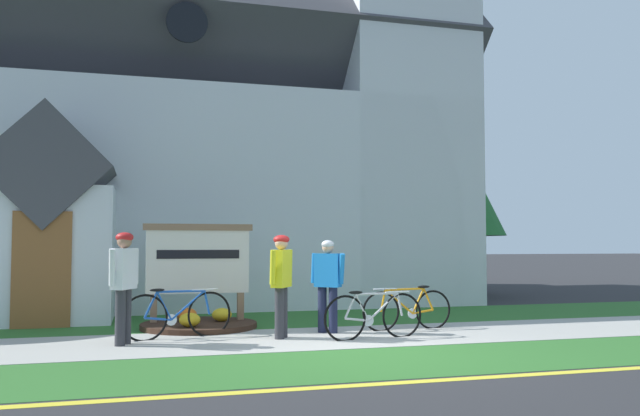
{
  "coord_description": "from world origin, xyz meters",
  "views": [
    {
      "loc": [
        -3.08,
        -8.65,
        1.51
      ],
      "look_at": [
        0.52,
        4.29,
        2.25
      ],
      "focal_mm": 36.3,
      "sensor_mm": 36.0,
      "label": 1
    }
  ],
  "objects_px": {
    "church_sign": "(198,261)",
    "cyclist_in_blue_jersey": "(328,279)",
    "bicycle_blue": "(408,309)",
    "roadside_conifer": "(436,164)",
    "bicycle_white": "(374,315)",
    "cyclist_in_green_jersey": "(124,279)",
    "bicycle_silver": "(177,314)",
    "cyclist_in_red_jersey": "(281,278)"
  },
  "relations": [
    {
      "from": "bicycle_blue",
      "to": "cyclist_in_blue_jersey",
      "type": "bearing_deg",
      "value": -178.62
    },
    {
      "from": "bicycle_blue",
      "to": "church_sign",
      "type": "bearing_deg",
      "value": 157.04
    },
    {
      "from": "bicycle_silver",
      "to": "cyclist_in_red_jersey",
      "type": "relative_size",
      "value": 1.06
    },
    {
      "from": "bicycle_blue",
      "to": "roadside_conifer",
      "type": "distance_m",
      "value": 8.78
    },
    {
      "from": "cyclist_in_green_jersey",
      "to": "cyclist_in_red_jersey",
      "type": "bearing_deg",
      "value": 0.77
    },
    {
      "from": "bicycle_blue",
      "to": "cyclist_in_green_jersey",
      "type": "bearing_deg",
      "value": -174.14
    },
    {
      "from": "cyclist_in_blue_jersey",
      "to": "roadside_conifer",
      "type": "xyz_separation_m",
      "value": [
        5.44,
        7.03,
        2.98
      ]
    },
    {
      "from": "bicycle_blue",
      "to": "bicycle_silver",
      "type": "bearing_deg",
      "value": 179.59
    },
    {
      "from": "bicycle_silver",
      "to": "bicycle_blue",
      "type": "height_order",
      "value": "bicycle_silver"
    },
    {
      "from": "bicycle_blue",
      "to": "cyclist_in_red_jersey",
      "type": "bearing_deg",
      "value": -169.07
    },
    {
      "from": "church_sign",
      "to": "bicycle_white",
      "type": "xyz_separation_m",
      "value": [
        2.56,
        -2.36,
        -0.82
      ]
    },
    {
      "from": "cyclist_in_red_jersey",
      "to": "roadside_conifer",
      "type": "distance_m",
      "value": 10.21
    },
    {
      "from": "cyclist_in_red_jersey",
      "to": "cyclist_in_blue_jersey",
      "type": "bearing_deg",
      "value": 25.29
    },
    {
      "from": "church_sign",
      "to": "cyclist_in_blue_jersey",
      "type": "height_order",
      "value": "church_sign"
    },
    {
      "from": "church_sign",
      "to": "roadside_conifer",
      "type": "xyz_separation_m",
      "value": [
        7.48,
        5.5,
        2.69
      ]
    },
    {
      "from": "bicycle_blue",
      "to": "roadside_conifer",
      "type": "height_order",
      "value": "roadside_conifer"
    },
    {
      "from": "bicycle_silver",
      "to": "church_sign",
      "type": "bearing_deg",
      "value": 73.03
    },
    {
      "from": "cyclist_in_blue_jersey",
      "to": "roadside_conifer",
      "type": "bearing_deg",
      "value": 52.26
    },
    {
      "from": "bicycle_white",
      "to": "cyclist_in_green_jersey",
      "type": "bearing_deg",
      "value": 174.33
    },
    {
      "from": "bicycle_blue",
      "to": "cyclist_in_red_jersey",
      "type": "relative_size",
      "value": 1.04
    },
    {
      "from": "bicycle_blue",
      "to": "cyclist_in_red_jersey",
      "type": "height_order",
      "value": "cyclist_in_red_jersey"
    },
    {
      "from": "bicycle_silver",
      "to": "bicycle_blue",
      "type": "relative_size",
      "value": 1.02
    },
    {
      "from": "cyclist_in_red_jersey",
      "to": "roadside_conifer",
      "type": "xyz_separation_m",
      "value": [
        6.34,
        7.45,
        2.92
      ]
    },
    {
      "from": "roadside_conifer",
      "to": "bicycle_white",
      "type": "bearing_deg",
      "value": -122.03
    },
    {
      "from": "cyclist_in_green_jersey",
      "to": "roadside_conifer",
      "type": "height_order",
      "value": "roadside_conifer"
    },
    {
      "from": "church_sign",
      "to": "roadside_conifer",
      "type": "height_order",
      "value": "roadside_conifer"
    },
    {
      "from": "cyclist_in_green_jersey",
      "to": "bicycle_blue",
      "type": "bearing_deg",
      "value": 5.86
    },
    {
      "from": "bicycle_white",
      "to": "roadside_conifer",
      "type": "relative_size",
      "value": 0.29
    },
    {
      "from": "cyclist_in_red_jersey",
      "to": "cyclist_in_blue_jersey",
      "type": "height_order",
      "value": "cyclist_in_red_jersey"
    },
    {
      "from": "bicycle_silver",
      "to": "roadside_conifer",
      "type": "bearing_deg",
      "value": 41.3
    },
    {
      "from": "bicycle_white",
      "to": "cyclist_in_blue_jersey",
      "type": "distance_m",
      "value": 1.12
    },
    {
      "from": "bicycle_blue",
      "to": "roadside_conifer",
      "type": "bearing_deg",
      "value": 60.47
    },
    {
      "from": "church_sign",
      "to": "bicycle_silver",
      "type": "bearing_deg",
      "value": -106.97
    },
    {
      "from": "bicycle_white",
      "to": "cyclist_in_red_jersey",
      "type": "xyz_separation_m",
      "value": [
        -1.42,
        0.41,
        0.59
      ]
    },
    {
      "from": "church_sign",
      "to": "cyclist_in_blue_jersey",
      "type": "bearing_deg",
      "value": -36.81
    },
    {
      "from": "bicycle_blue",
      "to": "cyclist_in_green_jersey",
      "type": "height_order",
      "value": "cyclist_in_green_jersey"
    },
    {
      "from": "bicycle_silver",
      "to": "roadside_conifer",
      "type": "distance_m",
      "value": 11.12
    },
    {
      "from": "roadside_conifer",
      "to": "bicycle_blue",
      "type": "bearing_deg",
      "value": -119.53
    },
    {
      "from": "cyclist_in_green_jersey",
      "to": "cyclist_in_red_jersey",
      "type": "distance_m",
      "value": 2.41
    },
    {
      "from": "church_sign",
      "to": "cyclist_in_red_jersey",
      "type": "height_order",
      "value": "church_sign"
    },
    {
      "from": "cyclist_in_red_jersey",
      "to": "cyclist_in_blue_jersey",
      "type": "distance_m",
      "value": 0.99
    },
    {
      "from": "church_sign",
      "to": "cyclist_in_green_jersey",
      "type": "distance_m",
      "value": 2.36
    }
  ]
}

